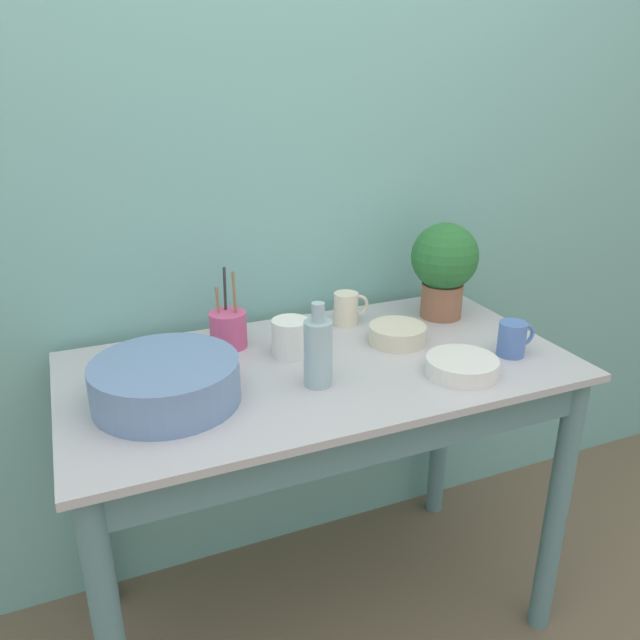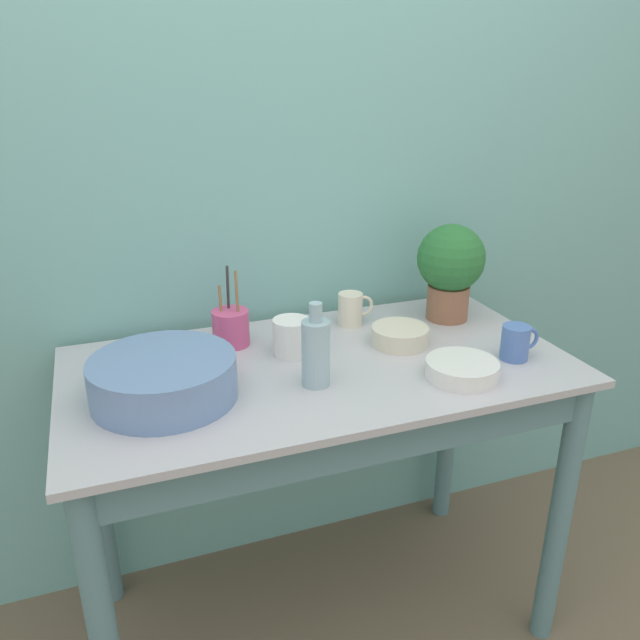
% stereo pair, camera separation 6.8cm
% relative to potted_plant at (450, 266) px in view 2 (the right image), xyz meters
% --- Properties ---
extents(wall_back, '(6.00, 0.05, 2.40)m').
position_rel_potted_plant_xyz_m(wall_back, '(-0.47, 0.23, 0.18)').
color(wall_back, '#70ADA8').
rests_on(wall_back, ground_plane).
extents(counter_table, '(1.29, 0.68, 0.85)m').
position_rel_potted_plant_xyz_m(counter_table, '(-0.47, -0.19, -0.34)').
color(counter_table, slate).
rests_on(counter_table, ground_plane).
extents(potted_plant, '(0.20, 0.20, 0.29)m').
position_rel_potted_plant_xyz_m(potted_plant, '(0.00, 0.00, 0.00)').
color(potted_plant, '#8C5B42').
rests_on(potted_plant, counter_table).
extents(bowl_wash_large, '(0.33, 0.33, 0.10)m').
position_rel_potted_plant_xyz_m(bowl_wash_large, '(-0.87, -0.21, -0.12)').
color(bowl_wash_large, '#6684B2').
rests_on(bowl_wash_large, counter_table).
extents(bottle_tall, '(0.07, 0.07, 0.21)m').
position_rel_potted_plant_xyz_m(bottle_tall, '(-0.52, -0.27, -0.08)').
color(bottle_tall, '#93B2BC').
rests_on(bottle_tall, counter_table).
extents(mug_blue, '(0.11, 0.07, 0.09)m').
position_rel_potted_plant_xyz_m(mug_blue, '(0.02, -0.31, -0.12)').
color(mug_blue, '#4C70B7').
rests_on(mug_blue, counter_table).
extents(mug_white, '(0.14, 0.10, 0.10)m').
position_rel_potted_plant_xyz_m(mug_white, '(-0.52, -0.08, -0.12)').
color(mug_white, white).
rests_on(mug_white, counter_table).
extents(mug_cream, '(0.11, 0.07, 0.10)m').
position_rel_potted_plant_xyz_m(mug_cream, '(-0.29, 0.05, -0.12)').
color(mug_cream, beige).
rests_on(mug_cream, counter_table).
extents(bowl_small_cream, '(0.16, 0.16, 0.05)m').
position_rel_potted_plant_xyz_m(bowl_small_cream, '(-0.22, -0.12, -0.14)').
color(bowl_small_cream, beige).
rests_on(bowl_small_cream, counter_table).
extents(bowl_small_enamel_white, '(0.18, 0.18, 0.04)m').
position_rel_potted_plant_xyz_m(bowl_small_enamel_white, '(-0.17, -0.36, -0.14)').
color(bowl_small_enamel_white, silver).
rests_on(bowl_small_enamel_white, counter_table).
extents(utensil_cup, '(0.10, 0.10, 0.22)m').
position_rel_potted_plant_xyz_m(utensil_cup, '(-0.66, 0.03, -0.11)').
color(utensil_cup, '#CC4C7F').
rests_on(utensil_cup, counter_table).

